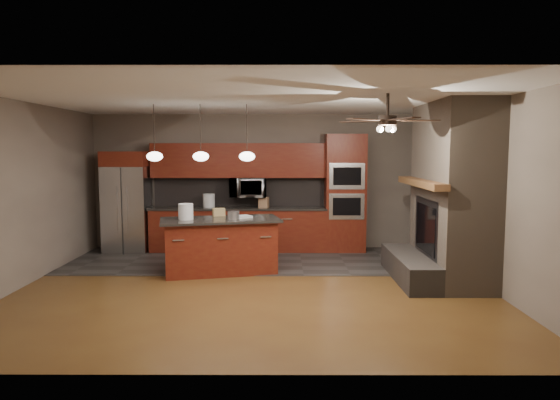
{
  "coord_description": "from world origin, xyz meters",
  "views": [
    {
      "loc": [
        0.41,
        -7.41,
        2.07
      ],
      "look_at": [
        0.39,
        0.6,
        1.26
      ],
      "focal_mm": 32.0,
      "sensor_mm": 36.0,
      "label": 1
    }
  ],
  "objects_px": {
    "microwave": "(248,187)",
    "cardboard_box": "(219,212)",
    "paint_can": "(234,215)",
    "refrigerator": "(127,202)",
    "paint_tray": "(240,217)",
    "counter_box": "(264,202)",
    "oven_tower": "(345,193)",
    "kitchen_island": "(221,245)",
    "white_bucket": "(186,212)",
    "counter_bucket": "(209,201)"
  },
  "relations": [
    {
      "from": "white_bucket",
      "to": "paint_tray",
      "type": "distance_m",
      "value": 0.92
    },
    {
      "from": "cardboard_box",
      "to": "oven_tower",
      "type": "bearing_deg",
      "value": 16.15
    },
    {
      "from": "refrigerator",
      "to": "paint_tray",
      "type": "distance_m",
      "value": 2.95
    },
    {
      "from": "refrigerator",
      "to": "counter_box",
      "type": "height_order",
      "value": "refrigerator"
    },
    {
      "from": "kitchen_island",
      "to": "paint_tray",
      "type": "bearing_deg",
      "value": 4.03
    },
    {
      "from": "kitchen_island",
      "to": "oven_tower",
      "type": "bearing_deg",
      "value": 25.68
    },
    {
      "from": "white_bucket",
      "to": "cardboard_box",
      "type": "xyz_separation_m",
      "value": [
        0.49,
        0.46,
        -0.07
      ]
    },
    {
      "from": "white_bucket",
      "to": "paint_can",
      "type": "xyz_separation_m",
      "value": [
        0.78,
        0.05,
        -0.07
      ]
    },
    {
      "from": "kitchen_island",
      "to": "white_bucket",
      "type": "bearing_deg",
      "value": 177.9
    },
    {
      "from": "kitchen_island",
      "to": "white_bucket",
      "type": "height_order",
      "value": "white_bucket"
    },
    {
      "from": "oven_tower",
      "to": "kitchen_island",
      "type": "bearing_deg",
      "value": -141.49
    },
    {
      "from": "kitchen_island",
      "to": "white_bucket",
      "type": "relative_size",
      "value": 8.04
    },
    {
      "from": "white_bucket",
      "to": "counter_box",
      "type": "relative_size",
      "value": 1.25
    },
    {
      "from": "white_bucket",
      "to": "cardboard_box",
      "type": "bearing_deg",
      "value": 43.69
    },
    {
      "from": "refrigerator",
      "to": "white_bucket",
      "type": "relative_size",
      "value": 7.73
    },
    {
      "from": "refrigerator",
      "to": "counter_bucket",
      "type": "height_order",
      "value": "refrigerator"
    },
    {
      "from": "microwave",
      "to": "paint_can",
      "type": "distance_m",
      "value": 1.98
    },
    {
      "from": "kitchen_island",
      "to": "white_bucket",
      "type": "xyz_separation_m",
      "value": [
        -0.55,
        -0.11,
        0.59
      ]
    },
    {
      "from": "refrigerator",
      "to": "kitchen_island",
      "type": "xyz_separation_m",
      "value": [
        2.1,
        -1.77,
        -0.55
      ]
    },
    {
      "from": "microwave",
      "to": "paint_tray",
      "type": "bearing_deg",
      "value": -90.35
    },
    {
      "from": "counter_bucket",
      "to": "counter_box",
      "type": "height_order",
      "value": "counter_bucket"
    },
    {
      "from": "kitchen_island",
      "to": "counter_box",
      "type": "bearing_deg",
      "value": 56.92
    },
    {
      "from": "refrigerator",
      "to": "paint_can",
      "type": "relative_size",
      "value": 10.42
    },
    {
      "from": "paint_tray",
      "to": "counter_bucket",
      "type": "height_order",
      "value": "counter_bucket"
    },
    {
      "from": "kitchen_island",
      "to": "counter_box",
      "type": "xyz_separation_m",
      "value": [
        0.66,
        1.8,
        0.54
      ]
    },
    {
      "from": "microwave",
      "to": "refrigerator",
      "type": "xyz_separation_m",
      "value": [
        -2.44,
        -0.13,
        -0.28
      ]
    },
    {
      "from": "refrigerator",
      "to": "counter_bucket",
      "type": "distance_m",
      "value": 1.65
    },
    {
      "from": "oven_tower",
      "to": "white_bucket",
      "type": "distance_m",
      "value": 3.47
    },
    {
      "from": "white_bucket",
      "to": "paint_tray",
      "type": "height_order",
      "value": "white_bucket"
    },
    {
      "from": "kitchen_island",
      "to": "refrigerator",
      "type": "bearing_deg",
      "value": 127.07
    },
    {
      "from": "oven_tower",
      "to": "counter_box",
      "type": "height_order",
      "value": "oven_tower"
    },
    {
      "from": "refrigerator",
      "to": "oven_tower",
      "type": "bearing_deg",
      "value": 0.96
    },
    {
      "from": "cardboard_box",
      "to": "microwave",
      "type": "bearing_deg",
      "value": 59.39
    },
    {
      "from": "paint_tray",
      "to": "counter_box",
      "type": "xyz_separation_m",
      "value": [
        0.33,
        1.7,
        0.07
      ]
    },
    {
      "from": "paint_can",
      "to": "cardboard_box",
      "type": "bearing_deg",
      "value": 125.63
    },
    {
      "from": "paint_can",
      "to": "cardboard_box",
      "type": "xyz_separation_m",
      "value": [
        -0.3,
        0.41,
        0.0
      ]
    },
    {
      "from": "microwave",
      "to": "paint_can",
      "type": "height_order",
      "value": "microwave"
    },
    {
      "from": "refrigerator",
      "to": "counter_box",
      "type": "relative_size",
      "value": 9.65
    },
    {
      "from": "paint_tray",
      "to": "counter_bucket",
      "type": "bearing_deg",
      "value": 82.94
    },
    {
      "from": "oven_tower",
      "to": "counter_bucket",
      "type": "height_order",
      "value": "oven_tower"
    },
    {
      "from": "refrigerator",
      "to": "counter_box",
      "type": "xyz_separation_m",
      "value": [
        2.77,
        0.03,
        -0.01
      ]
    },
    {
      "from": "refrigerator",
      "to": "counter_box",
      "type": "bearing_deg",
      "value": 0.65
    },
    {
      "from": "microwave",
      "to": "cardboard_box",
      "type": "xyz_separation_m",
      "value": [
        -0.41,
        -1.54,
        -0.31
      ]
    },
    {
      "from": "paint_tray",
      "to": "counter_bucket",
      "type": "distance_m",
      "value": 1.92
    },
    {
      "from": "refrigerator",
      "to": "kitchen_island",
      "type": "height_order",
      "value": "refrigerator"
    },
    {
      "from": "oven_tower",
      "to": "paint_can",
      "type": "distance_m",
      "value": 2.83
    },
    {
      "from": "refrigerator",
      "to": "cardboard_box",
      "type": "xyz_separation_m",
      "value": [
        2.03,
        -1.41,
        -0.03
      ]
    },
    {
      "from": "microwave",
      "to": "cardboard_box",
      "type": "relative_size",
      "value": 3.55
    },
    {
      "from": "refrigerator",
      "to": "kitchen_island",
      "type": "distance_m",
      "value": 2.8
    },
    {
      "from": "refrigerator",
      "to": "paint_tray",
      "type": "height_order",
      "value": "refrigerator"
    }
  ]
}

